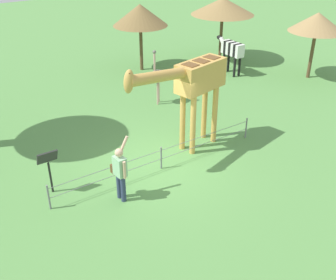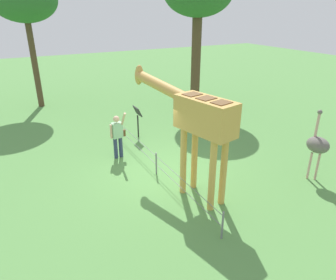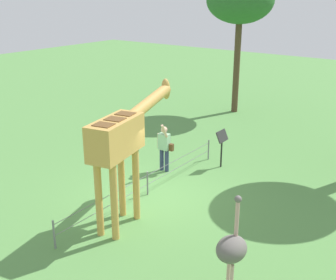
% 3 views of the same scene
% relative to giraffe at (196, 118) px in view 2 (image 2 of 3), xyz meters
% --- Properties ---
extents(ground_plane, '(60.00, 60.00, 0.00)m').
position_rel_giraffe_xyz_m(ground_plane, '(1.50, 0.34, -2.32)').
color(ground_plane, '#568E47').
extents(giraffe, '(3.96, 1.29, 3.39)m').
position_rel_giraffe_xyz_m(giraffe, '(0.00, 0.00, 0.00)').
color(giraffe, gold).
rests_on(giraffe, ground_plane).
extents(visitor, '(0.54, 0.58, 1.77)m').
position_rel_giraffe_xyz_m(visitor, '(3.23, 1.14, -1.41)').
color(visitor, navy).
rests_on(visitor, ground_plane).
extents(ostrich, '(0.70, 0.56, 2.25)m').
position_rel_giraffe_xyz_m(ostrich, '(-1.10, -3.73, -1.14)').
color(ostrich, '#CC9E93').
rests_on(ostrich, ground_plane).
extents(tree_northeast, '(3.17, 3.17, 6.51)m').
position_rel_giraffe_xyz_m(tree_northeast, '(11.29, 2.76, 3.02)').
color(tree_northeast, brown).
rests_on(tree_northeast, ground_plane).
extents(info_sign, '(0.56, 0.21, 1.32)m').
position_rel_giraffe_xyz_m(info_sign, '(4.68, -0.24, -1.37)').
color(info_sign, black).
rests_on(info_sign, ground_plane).
extents(wire_fence, '(7.05, 0.05, 0.75)m').
position_rel_giraffe_xyz_m(wire_fence, '(1.50, 0.47, -1.91)').
color(wire_fence, slate).
rests_on(wire_fence, ground_plane).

